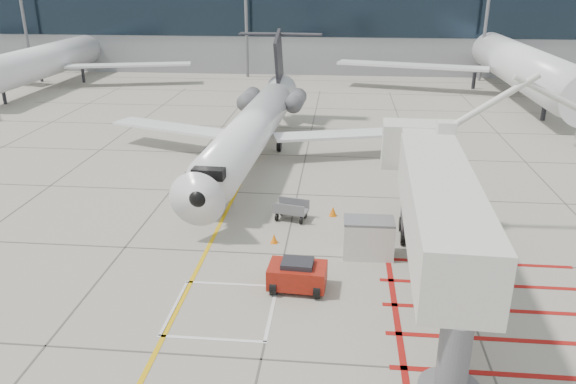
# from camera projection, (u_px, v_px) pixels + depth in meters

# --- Properties ---
(ground_plane) EXTENTS (260.00, 260.00, 0.00)m
(ground_plane) POSITION_uv_depth(u_px,v_px,m) (274.00, 299.00, 23.58)
(ground_plane) COLOR gray
(ground_plane) RESTS_ON ground
(regional_jet) EXTENTS (25.73, 31.77, 8.04)m
(regional_jet) POSITION_uv_depth(u_px,v_px,m) (244.00, 115.00, 37.07)
(regional_jet) COLOR white
(regional_jet) RESTS_ON ground_plane
(jet_bridge) EXTENTS (9.13, 18.04, 7.08)m
(jet_bridge) POSITION_uv_depth(u_px,v_px,m) (439.00, 219.00, 22.55)
(jet_bridge) COLOR silver
(jet_bridge) RESTS_ON ground_plane
(pushback_tug) EXTENTS (2.56, 1.69, 1.44)m
(pushback_tug) POSITION_uv_depth(u_px,v_px,m) (297.00, 274.00, 24.08)
(pushback_tug) COLOR maroon
(pushback_tug) RESTS_ON ground_plane
(baggage_cart) EXTENTS (1.99, 1.50, 1.13)m
(baggage_cart) POSITION_uv_depth(u_px,v_px,m) (291.00, 210.00, 31.01)
(baggage_cart) COLOR slate
(baggage_cart) RESTS_ON ground_plane
(ground_power_unit) EXTENTS (2.41, 1.42, 1.89)m
(ground_power_unit) POSITION_uv_depth(u_px,v_px,m) (368.00, 238.00, 26.87)
(ground_power_unit) COLOR silver
(ground_power_unit) RESTS_ON ground_plane
(cone_nose) EXTENTS (0.36, 0.36, 0.49)m
(cone_nose) POSITION_uv_depth(u_px,v_px,m) (274.00, 238.00, 28.40)
(cone_nose) COLOR orange
(cone_nose) RESTS_ON ground_plane
(cone_side) EXTENTS (0.41, 0.41, 0.57)m
(cone_side) POSITION_uv_depth(u_px,v_px,m) (333.00, 211.00, 31.57)
(cone_side) COLOR orange
(cone_side) RESTS_ON ground_plane
(terminal_building) EXTENTS (180.00, 28.00, 14.00)m
(terminal_building) POSITION_uv_depth(u_px,v_px,m) (394.00, 15.00, 85.08)
(terminal_building) COLOR gray
(terminal_building) RESTS_ON ground_plane
(terminal_glass_band) EXTENTS (180.00, 0.10, 6.00)m
(terminal_glass_band) POSITION_uv_depth(u_px,v_px,m) (403.00, 14.00, 71.69)
(terminal_glass_band) COLOR black
(terminal_glass_band) RESTS_ON ground_plane
(bg_aircraft_b) EXTENTS (33.21, 36.89, 11.07)m
(bg_aircraft_b) POSITION_uv_depth(u_px,v_px,m) (49.00, 38.00, 67.15)
(bg_aircraft_b) COLOR silver
(bg_aircraft_b) RESTS_ON ground_plane
(bg_aircraft_c) EXTENTS (38.83, 43.14, 12.94)m
(bg_aircraft_c) POSITION_uv_depth(u_px,v_px,m) (514.00, 35.00, 62.01)
(bg_aircraft_c) COLOR silver
(bg_aircraft_c) RESTS_ON ground_plane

